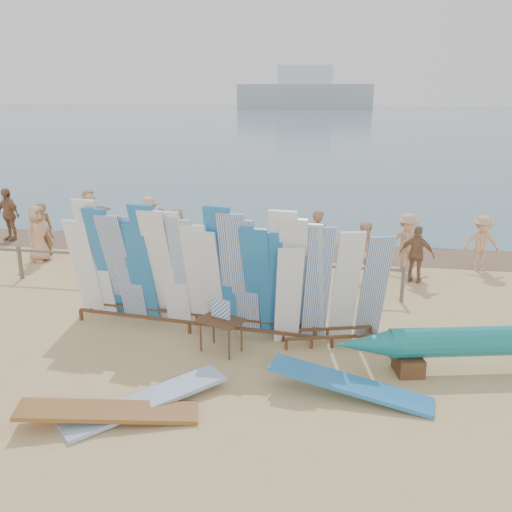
% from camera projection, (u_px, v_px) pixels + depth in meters
% --- Properties ---
extents(ground, '(160.00, 160.00, 0.00)m').
position_uv_depth(ground, '(114.00, 336.00, 11.20)').
color(ground, tan).
rests_on(ground, ground).
extents(ocean, '(320.00, 240.00, 0.02)m').
position_uv_depth(ocean, '(335.00, 115.00, 131.97)').
color(ocean, '#426677').
rests_on(ocean, ground).
extents(wet_sand_strip, '(40.00, 2.60, 0.01)m').
position_uv_depth(wet_sand_strip, '(205.00, 245.00, 17.99)').
color(wet_sand_strip, brown).
rests_on(wet_sand_strip, ground).
extents(distant_ship, '(45.00, 8.00, 14.00)m').
position_uv_depth(distant_ship, '(305.00, 93.00, 181.50)').
color(distant_ship, '#999EA3').
rests_on(distant_ship, ocean).
extents(fence, '(12.08, 0.08, 0.90)m').
position_uv_depth(fence, '(162.00, 264.00, 13.85)').
color(fence, '#685B4E').
rests_on(fence, ground).
extents(main_surfboard_rack, '(5.57, 1.29, 2.76)m').
position_uv_depth(main_surfboard_rack, '(192.00, 274.00, 11.17)').
color(main_surfboard_rack, brown).
rests_on(main_surfboard_rack, ground).
extents(side_surfboard_rack, '(2.28, 1.20, 2.48)m').
position_uv_depth(side_surfboard_rack, '(332.00, 291.00, 10.55)').
color(side_surfboard_rack, brown).
rests_on(side_surfboard_rack, ground).
extents(outrigger_canoe, '(5.97, 1.87, 0.86)m').
position_uv_depth(outrigger_canoe, '(500.00, 343.00, 9.66)').
color(outrigger_canoe, brown).
rests_on(outrigger_canoe, ground).
extents(vendor_table, '(0.97, 0.84, 1.08)m').
position_uv_depth(vendor_table, '(221.00, 334.00, 10.44)').
color(vendor_table, brown).
rests_on(vendor_table, ground).
extents(flat_board_c, '(2.74, 1.30, 0.33)m').
position_uv_depth(flat_board_c, '(110.00, 421.00, 8.29)').
color(flat_board_c, '#905C27').
rests_on(flat_board_c, ground).
extents(flat_board_b, '(2.28, 2.33, 0.22)m').
position_uv_depth(flat_board_b, '(147.00, 406.00, 8.67)').
color(flat_board_b, '#7EA5CA').
rests_on(flat_board_b, ground).
extents(flat_board_d, '(2.74, 0.98, 0.43)m').
position_uv_depth(flat_board_d, '(349.00, 396.00, 8.98)').
color(flat_board_d, '#2471B4').
rests_on(flat_board_d, ground).
extents(beach_chair_left, '(0.55, 0.57, 0.79)m').
position_uv_depth(beach_chair_left, '(182.00, 265.00, 15.10)').
color(beach_chair_left, red).
rests_on(beach_chair_left, ground).
extents(beach_chair_right, '(0.55, 0.56, 0.82)m').
position_uv_depth(beach_chair_right, '(189.00, 266.00, 15.01)').
color(beach_chair_right, red).
rests_on(beach_chair_right, ground).
extents(stroller, '(0.72, 0.85, 0.99)m').
position_uv_depth(stroller, '(240.00, 267.00, 14.40)').
color(stroller, red).
rests_on(stroller, ground).
extents(beachgoer_11, '(1.05, 1.68, 1.72)m').
position_uv_depth(beachgoer_11, '(90.00, 214.00, 18.53)').
color(beachgoer_11, beige).
rests_on(beachgoer_11, ground).
extents(beachgoer_extra_1, '(1.14, 0.79, 1.79)m').
position_uv_depth(beachgoer_extra_1, '(8.00, 214.00, 18.33)').
color(beachgoer_extra_1, '#8C6042').
rests_on(beachgoer_extra_1, ground).
extents(beachgoer_5, '(1.41, 1.28, 1.56)m').
position_uv_depth(beachgoer_5, '(178.00, 234.00, 16.24)').
color(beachgoer_5, beige).
rests_on(beachgoer_5, ground).
extents(beachgoer_8, '(0.82, 0.41, 1.68)m').
position_uv_depth(beachgoer_8, '(366.00, 253.00, 14.10)').
color(beachgoer_8, beige).
rests_on(beachgoer_8, ground).
extents(beachgoer_9, '(1.13, 0.60, 1.66)m').
position_uv_depth(beachgoer_9, '(407.00, 242.00, 15.10)').
color(beachgoer_9, tan).
rests_on(beachgoer_9, ground).
extents(beachgoer_1, '(0.67, 0.65, 1.66)m').
position_uv_depth(beachgoer_1, '(43.00, 229.00, 16.57)').
color(beachgoer_1, '#8C6042').
rests_on(beachgoer_1, ground).
extents(beachgoer_2, '(0.87, 0.96, 1.82)m').
position_uv_depth(beachgoer_2, '(145.00, 240.00, 15.02)').
color(beachgoer_2, beige).
rests_on(beachgoer_2, ground).
extents(beachgoer_0, '(0.62, 0.90, 1.69)m').
position_uv_depth(beachgoer_0, '(38.00, 234.00, 16.01)').
color(beachgoer_0, tan).
rests_on(beachgoer_0, ground).
extents(beachgoer_4, '(0.96, 0.43, 1.62)m').
position_uv_depth(beachgoer_4, '(162.00, 236.00, 15.91)').
color(beachgoer_4, '#8C6042').
rests_on(beachgoer_4, ground).
extents(beachgoer_3, '(1.16, 0.89, 1.67)m').
position_uv_depth(beachgoer_3, '(150.00, 222.00, 17.47)').
color(beachgoer_3, tan).
rests_on(beachgoer_3, ground).
extents(beachgoer_6, '(0.95, 0.85, 1.78)m').
position_uv_depth(beachgoer_6, '(218.00, 240.00, 15.16)').
color(beachgoer_6, tan).
rests_on(beachgoer_6, ground).
extents(beachgoer_extra_0, '(1.05, 0.50, 1.58)m').
position_uv_depth(beachgoer_extra_0, '(482.00, 243.00, 15.15)').
color(beachgoer_extra_0, tan).
rests_on(beachgoer_extra_0, ground).
extents(beachgoer_10, '(0.98, 0.64, 1.54)m').
position_uv_depth(beachgoer_10, '(417.00, 254.00, 14.19)').
color(beachgoer_10, '#8C6042').
rests_on(beachgoer_10, ground).
extents(beachgoer_7, '(0.74, 0.57, 1.78)m').
position_uv_depth(beachgoer_7, '(317.00, 241.00, 15.03)').
color(beachgoer_7, '#8C6042').
rests_on(beachgoer_7, ground).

